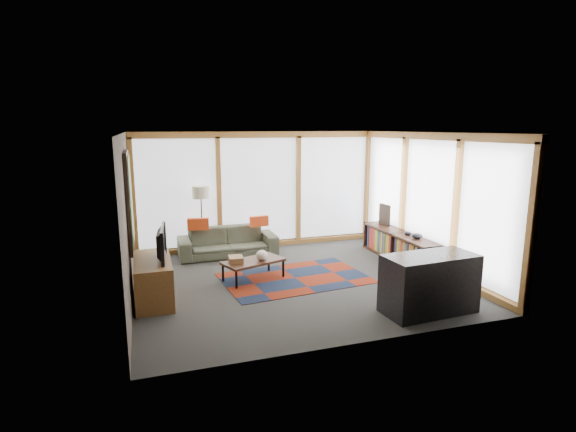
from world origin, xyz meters
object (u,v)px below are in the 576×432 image
object	(u,v)px
floor_lamp	(202,220)
coffee_table	(253,270)
bookshelf	(399,247)
television	(157,243)
tv_console	(153,280)
bar_counter	(429,284)
sofa	(228,242)

from	to	relation	value
floor_lamp	coffee_table	distance (m)	2.13
floor_lamp	coffee_table	bearing A→B (deg)	-71.80
coffee_table	bookshelf	world-z (taller)	bookshelf
bookshelf	television	world-z (taller)	television
tv_console	bar_counter	bearing A→B (deg)	-24.45
sofa	bar_counter	distance (m)	4.49
floor_lamp	tv_console	world-z (taller)	floor_lamp
sofa	bookshelf	size ratio (longest dim) A/B	0.88
floor_lamp	television	xyz separation A→B (m)	(-1.00, -2.42, 0.18)
bar_counter	floor_lamp	bearing A→B (deg)	119.85
floor_lamp	television	size ratio (longest dim) A/B	1.66
coffee_table	television	world-z (taller)	television
sofa	coffee_table	size ratio (longest dim) A/B	1.92
bookshelf	bar_counter	bearing A→B (deg)	-112.57
coffee_table	bar_counter	xyz separation A→B (m)	(2.12, -2.20, 0.26)
tv_console	sofa	bearing A→B (deg)	53.23
coffee_table	tv_console	bearing A→B (deg)	-165.39
sofa	bookshelf	bearing A→B (deg)	-23.73
sofa	bar_counter	world-z (taller)	bar_counter
television	tv_console	bearing A→B (deg)	82.38
floor_lamp	sofa	bearing A→B (deg)	-30.23
floor_lamp	bar_counter	bearing A→B (deg)	-56.40
coffee_table	bookshelf	distance (m)	3.13
sofa	bar_counter	xyz separation A→B (m)	(2.27, -3.87, 0.13)
floor_lamp	bar_counter	xyz separation A→B (m)	(2.76, -4.15, -0.31)
floor_lamp	coffee_table	xyz separation A→B (m)	(0.64, -1.95, -0.56)
sofa	tv_console	xyz separation A→B (m)	(-1.58, -2.12, 0.03)
floor_lamp	tv_console	xyz separation A→B (m)	(-1.09, -2.40, -0.41)
sofa	bookshelf	world-z (taller)	sofa
tv_console	bar_counter	size ratio (longest dim) A/B	0.97
bookshelf	television	xyz separation A→B (m)	(-4.76, -0.68, 0.63)
tv_console	television	distance (m)	0.60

